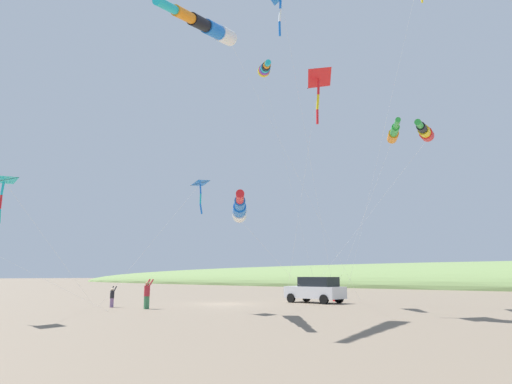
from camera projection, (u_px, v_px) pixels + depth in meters
name	position (u px, v px, depth m)	size (l,w,h in m)	color
ground_plane	(223.00, 304.00, 32.33)	(600.00, 600.00, 0.00)	#756654
dune_ridge_grassy	(479.00, 288.00, 72.34)	(28.00, 240.00, 8.18)	#6B844C
parked_car	(316.00, 290.00, 33.64)	(2.13, 4.33, 1.85)	silver
cooler_box	(337.00, 298.00, 35.80)	(0.62, 0.42, 0.42)	red
person_adult_flyer	(147.00, 293.00, 27.68)	(0.53, 0.42, 1.75)	#3D7F51
person_child_green_jacket	(112.00, 296.00, 28.98)	(0.45, 0.39, 1.30)	#8E6B9E
kite_delta_small_distant	(4.00, 180.00, 20.68)	(8.78, 6.61, 6.42)	#1EB7C6
kite_windsock_red_high_left	(209.00, 28.00, 23.68)	(21.33, 3.42, 15.61)	white
kite_windsock_long_streamer_right	(425.00, 131.00, 27.29)	(5.15, 11.90, 10.87)	red
kite_delta_teal_far_right	(200.00, 183.00, 26.44)	(2.23, 8.57, 7.41)	blue
kite_windsock_magenta_far_left	(240.00, 210.00, 22.64)	(16.19, 8.05, 5.51)	white
kite_delta_purple_drifting	(318.00, 79.00, 26.46)	(7.00, 8.12, 13.56)	red
kite_windsock_white_trailing	(265.00, 68.00, 33.43)	(7.44, 2.71, 17.34)	yellow
kite_windsock_blue_topmost	(394.00, 133.00, 29.68)	(6.37, 9.01, 11.47)	orange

